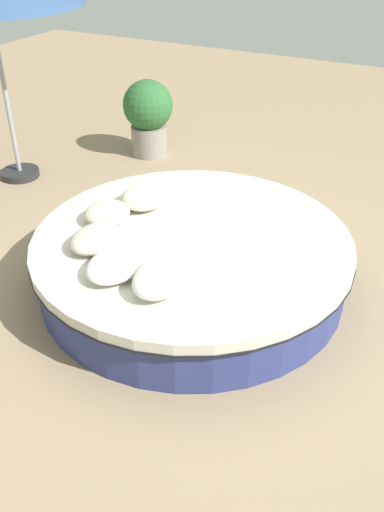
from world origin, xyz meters
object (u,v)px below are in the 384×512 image
(throw_pillow_1, at_px, (107,213))
(throw_pillow_4, at_px, (163,276))
(planter, at_px, (148,114))
(throw_pillow_2, at_px, (97,238))
(round_bed, at_px, (192,260))
(throw_pillow_0, at_px, (144,197))
(throw_pillow_3, at_px, (117,264))

(throw_pillow_1, relative_size, throw_pillow_4, 0.73)
(throw_pillow_4, bearing_deg, planter, -146.85)
(planter, bearing_deg, throw_pillow_2, 23.78)
(round_bed, relative_size, throw_pillow_2, 5.42)
(throw_pillow_0, xyz_separation_m, throw_pillow_2, (0.74, 0.03, -0.02))
(throw_pillow_0, bearing_deg, throw_pillow_2, 2.03)
(throw_pillow_2, xyz_separation_m, throw_pillow_3, (0.22, 0.33, -0.00))
(throw_pillow_0, xyz_separation_m, planter, (-1.99, -1.18, -0.04))
(round_bed, bearing_deg, throw_pillow_2, -51.15)
(throw_pillow_4, bearing_deg, throw_pillow_3, -90.00)
(round_bed, xyz_separation_m, throw_pillow_3, (0.69, -0.25, 0.30))
(throw_pillow_2, relative_size, planter, 0.51)
(throw_pillow_1, xyz_separation_m, planter, (-2.36, -1.04, -0.02))
(throw_pillow_0, height_order, throw_pillow_4, throw_pillow_0)
(throw_pillow_3, relative_size, throw_pillow_4, 0.96)
(throw_pillow_0, relative_size, throw_pillow_3, 0.81)
(throw_pillow_2, distance_m, throw_pillow_4, 0.76)
(throw_pillow_0, height_order, throw_pillow_2, throw_pillow_0)
(throw_pillow_4, relative_size, planter, 0.59)
(round_bed, height_order, planter, planter)
(planter, bearing_deg, throw_pillow_3, 27.54)
(round_bed, height_order, throw_pillow_3, throw_pillow_3)
(round_bed, distance_m, throw_pillow_2, 0.81)
(round_bed, height_order, throw_pillow_2, throw_pillow_2)
(throw_pillow_0, bearing_deg, throw_pillow_4, 38.04)
(throw_pillow_0, distance_m, planter, 2.31)
(throw_pillow_4, distance_m, planter, 3.52)
(round_bed, relative_size, throw_pillow_1, 6.43)
(round_bed, bearing_deg, throw_pillow_0, -113.57)
(throw_pillow_2, bearing_deg, throw_pillow_4, 73.14)
(throw_pillow_0, height_order, throw_pillow_3, throw_pillow_0)
(round_bed, xyz_separation_m, planter, (-2.26, -1.79, 0.28))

